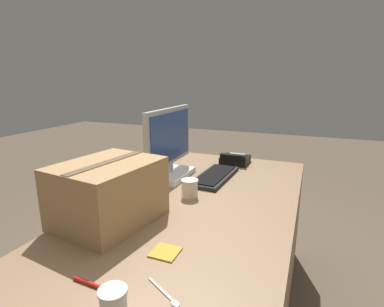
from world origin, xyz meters
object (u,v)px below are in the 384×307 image
object	(u,v)px
spoon	(167,296)
cardboard_box	(109,192)
monitor	(169,147)
sticky_note_pad	(165,252)
paper_cup_left	(114,306)
keyboard	(215,176)
desk_phone	(235,159)
pen_marker	(90,284)
paper_cup_right	(190,188)

from	to	relation	value
spoon	cardboard_box	distance (m)	0.54
monitor	sticky_note_pad	bearing A→B (deg)	-155.11
monitor	paper_cup_left	bearing A→B (deg)	-161.03
paper_cup_left	spoon	size ratio (longest dim) A/B	0.67
cardboard_box	keyboard	bearing A→B (deg)	-19.32
desk_phone	pen_marker	distance (m)	1.41
paper_cup_left	spoon	distance (m)	0.16
paper_cup_right	sticky_note_pad	bearing A→B (deg)	-167.18
desk_phone	cardboard_box	bearing A→B (deg)	165.84
cardboard_box	sticky_note_pad	distance (m)	0.37
paper_cup_right	spoon	bearing A→B (deg)	-162.60
keyboard	paper_cup_left	distance (m)	1.14
keyboard	sticky_note_pad	world-z (taller)	keyboard
sticky_note_pad	pen_marker	bearing A→B (deg)	151.03
desk_phone	keyboard	bearing A→B (deg)	175.26
keyboard	spoon	bearing A→B (deg)	-166.82
monitor	paper_cup_right	size ratio (longest dim) A/B	5.87
paper_cup_left	cardboard_box	size ratio (longest dim) A/B	0.21
desk_phone	spoon	bearing A→B (deg)	-173.12
paper_cup_right	monitor	bearing A→B (deg)	43.22
keyboard	desk_phone	bearing A→B (deg)	-2.50
cardboard_box	sticky_note_pad	bearing A→B (deg)	-111.76
paper_cup_left	sticky_note_pad	world-z (taller)	paper_cup_left
monitor	sticky_note_pad	distance (m)	0.83
cardboard_box	desk_phone	bearing A→B (deg)	-14.69
paper_cup_right	paper_cup_left	bearing A→B (deg)	-170.75
monitor	desk_phone	distance (m)	0.55
desk_phone	paper_cup_right	xyz separation A→B (m)	(-0.68, 0.06, 0.02)
monitor	cardboard_box	distance (m)	0.61
keyboard	cardboard_box	size ratio (longest dim) A/B	0.99
paper_cup_left	paper_cup_right	world-z (taller)	same
desk_phone	spoon	distance (m)	1.37
paper_cup_left	cardboard_box	world-z (taller)	cardboard_box
desk_phone	paper_cup_left	bearing A→B (deg)	-176.79
paper_cup_right	cardboard_box	xyz separation A→B (m)	(-0.36, 0.21, 0.08)
keyboard	cardboard_box	world-z (taller)	cardboard_box
keyboard	desk_phone	size ratio (longest dim) A/B	2.36
cardboard_box	sticky_note_pad	world-z (taller)	cardboard_box
pen_marker	keyboard	bearing A→B (deg)	91.04
monitor	paper_cup_left	xyz separation A→B (m)	(-1.05, -0.36, -0.14)
cardboard_box	pen_marker	world-z (taller)	cardboard_box
desk_phone	sticky_note_pad	size ratio (longest dim) A/B	2.03
paper_cup_left	spoon	bearing A→B (deg)	-32.68
paper_cup_left	keyboard	bearing A→B (deg)	5.18
monitor	cardboard_box	xyz separation A→B (m)	(-0.61, -0.02, -0.06)
monitor	desk_phone	bearing A→B (deg)	-33.96
monitor	paper_cup_right	xyz separation A→B (m)	(-0.25, -0.23, -0.14)
paper_cup_left	pen_marker	bearing A→B (deg)	60.29
monitor	pen_marker	xyz separation A→B (m)	(-0.97, -0.21, -0.18)
spoon	monitor	bearing A→B (deg)	144.63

